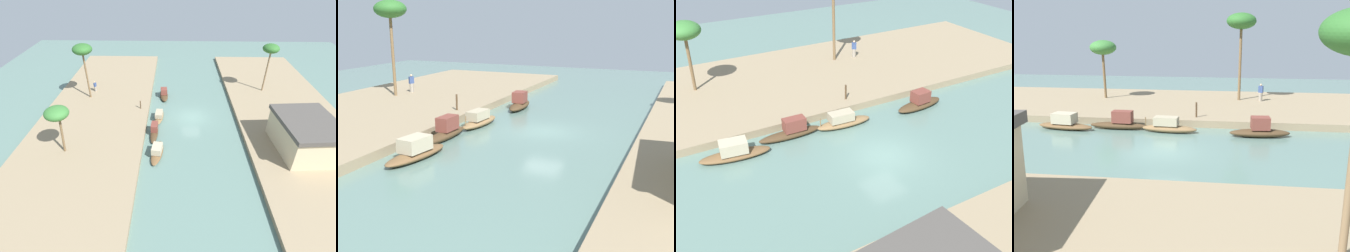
% 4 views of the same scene
% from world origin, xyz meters
% --- Properties ---
extents(river_water, '(72.95, 72.95, 0.00)m').
position_xyz_m(river_water, '(0.00, 0.00, 0.00)').
color(river_water, slate).
rests_on(river_water, ground).
extents(riverbank_left, '(46.60, 14.31, 0.55)m').
position_xyz_m(riverbank_left, '(0.00, -13.17, 0.27)').
color(riverbank_left, '#937F60').
rests_on(riverbank_left, ground).
extents(sampan_upstream_small, '(4.44, 1.72, 1.23)m').
position_xyz_m(sampan_upstream_small, '(8.15, -4.29, 0.45)').
color(sampan_upstream_small, brown).
rests_on(sampan_upstream_small, river_water).
extents(sampan_foreground, '(4.33, 1.02, 1.38)m').
position_xyz_m(sampan_foreground, '(4.15, -4.88, 0.48)').
color(sampan_foreground, '#47331E').
rests_on(sampan_foreground, river_water).
extents(sampan_near_left_bank, '(4.22, 1.53, 1.40)m').
position_xyz_m(sampan_near_left_bank, '(-5.99, -4.05, 0.47)').
color(sampan_near_left_bank, '#47331E').
rests_on(sampan_near_left_bank, river_water).
extents(sampan_midstream, '(4.07, 1.36, 1.12)m').
position_xyz_m(sampan_midstream, '(0.45, -4.47, 0.42)').
color(sampan_midstream, brown).
rests_on(sampan_midstream, river_water).
extents(person_on_near_bank, '(0.49, 0.47, 1.64)m').
position_xyz_m(person_on_near_bank, '(-6.62, -14.89, 1.27)').
color(person_on_near_bank, gray).
rests_on(person_on_near_bank, riverbank_left).
extents(mooring_post, '(0.14, 0.14, 1.17)m').
position_xyz_m(mooring_post, '(-1.30, -7.17, 1.13)').
color(mooring_post, '#4C3823').
rests_on(mooring_post, riverbank_left).
extents(palm_tree_left_near, '(2.72, 2.72, 8.08)m').
position_xyz_m(palm_tree_left_near, '(-4.61, -15.21, 7.72)').
color(palm_tree_left_near, brown).
rests_on(palm_tree_left_near, riverbank_left).
extents(palm_tree_left_far, '(2.51, 2.51, 5.59)m').
position_xyz_m(palm_tree_left_far, '(8.40, -14.43, 5.36)').
color(palm_tree_left_far, brown).
rests_on(palm_tree_left_far, riverbank_left).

